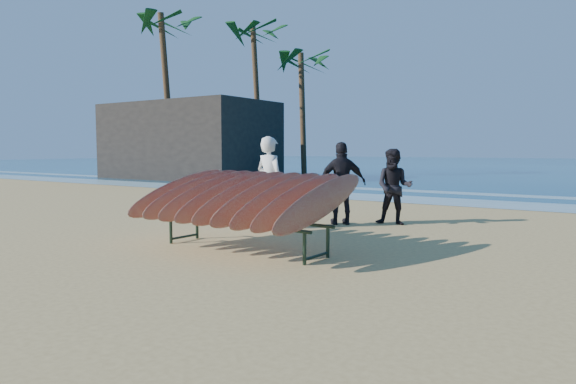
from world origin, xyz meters
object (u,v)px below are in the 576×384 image
Objects in this scene: person_white at (270,182)px; person_dark_a at (394,187)px; palm_left at (166,27)px; palm_right at (257,36)px; surfboard_rack at (243,198)px; person_dark_b at (342,183)px; palm_mid at (303,64)px; building at (189,141)px.

person_dark_a is (2.06, 1.97, -0.13)m from person_white.
palm_right is (2.15, 6.03, 0.33)m from palm_left.
palm_left is at bearing 142.56° from surfboard_rack.
palm_left reaches higher than person_dark_b.
palm_left reaches higher than palm_mid.
surfboard_rack is 1.90× the size of person_dark_a.
person_white reaches higher than surfboard_rack.
palm_right is at bearing -88.93° from person_dark_b.
surfboard_rack is at bearing -43.06° from building.
person_dark_a is 0.21× the size of palm_mid.
person_white is at bearing -148.31° from person_dark_a.
palm_mid is at bearing 57.43° from building.
palm_left is (-17.79, 15.00, 8.02)m from surfboard_rack.
palm_right is at bearing 122.62° from person_dark_a.
palm_left reaches higher than person_dark_a.
person_dark_b reaches higher than surfboard_rack.
palm_right reaches higher than palm_left.
building is 0.97× the size of palm_right.
building is at bearing -76.37° from person_dark_b.
person_dark_a is 0.92× the size of person_dark_b.
palm_right reaches higher than surfboard_rack.
person_white is 0.20× the size of palm_right.
person_white is 1.71m from person_dark_b.
palm_left reaches higher than building.
palm_right is (-3.30, -0.51, 2.07)m from palm_mid.
person_dark_b is (-0.02, 3.60, 0.04)m from surfboard_rack.
palm_left is 1.22× the size of palm_mid.
person_white is 2.85m from person_dark_a.
building reaches higher than person_dark_a.
palm_mid is (-11.27, 19.28, 6.19)m from person_white.
person_dark_b is at bearing 92.96° from surfboard_rack.
palm_right is (-15.63, 17.43, 8.31)m from person_dark_b.
palm_right is (-16.63, 16.80, 8.39)m from person_dark_a.
building reaches higher than person_dark_b.
person_white is 0.20× the size of building.
surfboard_rack is 0.32× the size of palm_right.
building is at bearing 139.63° from surfboard_rack.
building is (-15.27, 13.02, 1.20)m from person_white.
person_dark_a is 22.74m from palm_mid.
palm_mid is (4.00, 6.26, 4.98)m from building.
palm_mid reaches higher than person_dark_a.
person_dark_b is 0.23× the size of palm_mid.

